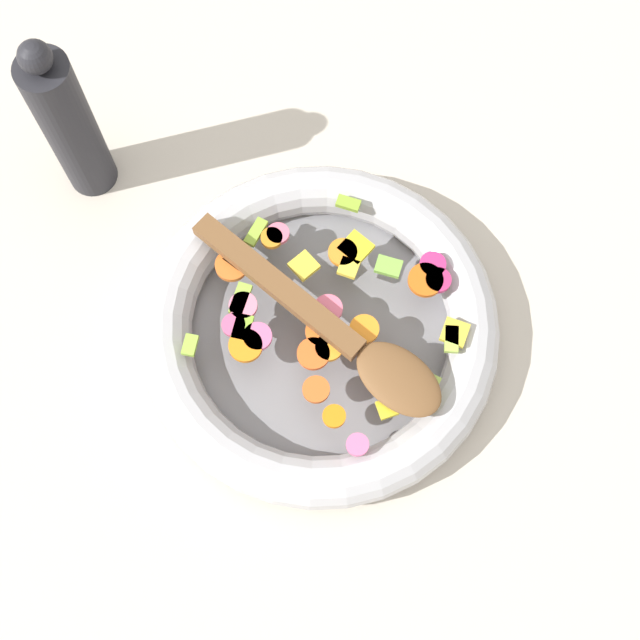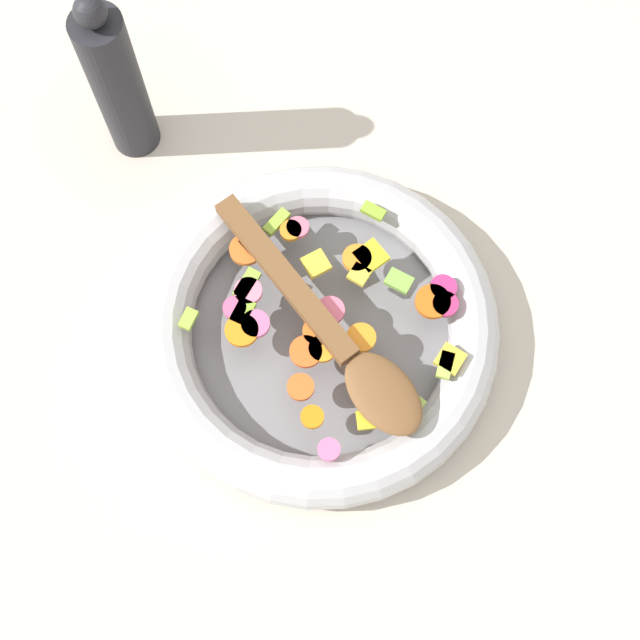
% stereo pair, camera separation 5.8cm
% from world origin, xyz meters
% --- Properties ---
extents(ground_plane, '(4.00, 4.00, 0.00)m').
position_xyz_m(ground_plane, '(0.00, 0.00, 0.00)').
color(ground_plane, beige).
extents(skillet, '(0.35, 0.35, 0.05)m').
position_xyz_m(skillet, '(0.00, 0.00, 0.02)').
color(skillet, slate).
rests_on(skillet, ground_plane).
extents(chopped_vegetables, '(0.23, 0.25, 0.01)m').
position_xyz_m(chopped_vegetables, '(-0.01, -0.00, 0.05)').
color(chopped_vegetables, orange).
rests_on(chopped_vegetables, skillet).
extents(wooden_spoon, '(0.06, 0.29, 0.01)m').
position_xyz_m(wooden_spoon, '(0.00, 0.03, 0.06)').
color(wooden_spoon, brown).
rests_on(wooden_spoon, chopped_vegetables).
extents(pepper_mill, '(0.05, 0.05, 0.23)m').
position_xyz_m(pepper_mill, '(0.00, -0.30, 0.10)').
color(pepper_mill, '#232328').
rests_on(pepper_mill, ground_plane).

